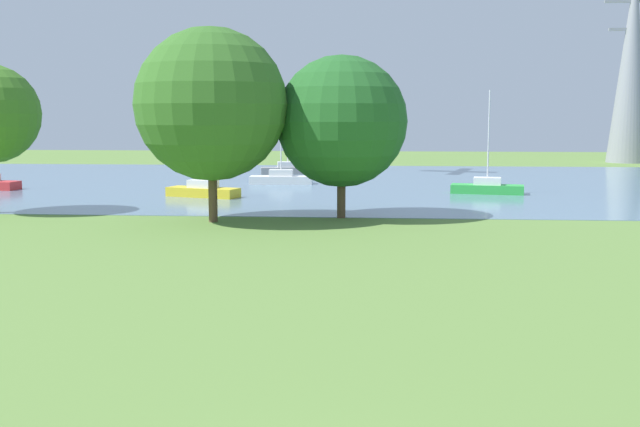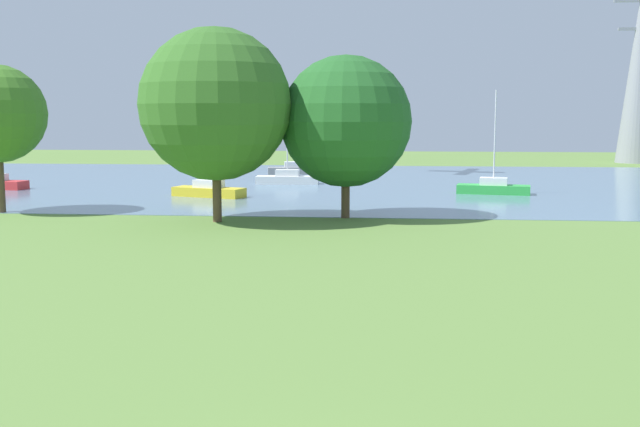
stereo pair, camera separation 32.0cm
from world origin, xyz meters
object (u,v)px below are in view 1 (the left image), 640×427
object	(u,v)px
sailboat_green	(487,187)
electricity_pylon	(631,63)
sailboat_yellow	(203,190)
tree_west_far	(342,121)
sailboat_gray	(288,169)
tree_mid_shore	(211,104)
sailboat_white	(281,178)

from	to	relation	value
sailboat_green	electricity_pylon	xyz separation A→B (m)	(20.34, 35.43, 10.57)
sailboat_yellow	tree_west_far	distance (m)	13.87
electricity_pylon	sailboat_gray	bearing A→B (deg)	-151.29
sailboat_gray	tree_mid_shore	xyz separation A→B (m)	(-0.01, -30.41, 5.33)
sailboat_green	tree_west_far	distance (m)	16.24
electricity_pylon	tree_mid_shore	bearing A→B (deg)	-125.62
electricity_pylon	tree_west_far	bearing A→B (deg)	-121.62
tree_mid_shore	electricity_pylon	world-z (taller)	electricity_pylon
tree_mid_shore	tree_west_far	size ratio (longest dim) A/B	1.15
tree_mid_shore	sailboat_gray	bearing A→B (deg)	89.98
sailboat_green	tree_west_far	world-z (taller)	tree_west_far
sailboat_white	tree_mid_shore	distance (m)	21.38
sailboat_yellow	tree_west_far	world-z (taller)	tree_west_far
sailboat_yellow	sailboat_white	world-z (taller)	sailboat_white
sailboat_green	tree_mid_shore	bearing A→B (deg)	-136.72
sailboat_gray	tree_west_far	distance (m)	29.42
sailboat_gray	electricity_pylon	distance (m)	42.21
sailboat_green	tree_mid_shore	world-z (taller)	tree_mid_shore
sailboat_yellow	tree_west_far	xyz separation A→B (m)	(9.45, -9.10, 4.51)
sailboat_yellow	sailboat_gray	bearing A→B (deg)	80.67
sailboat_gray	electricity_pylon	size ratio (longest dim) A/B	0.35
sailboat_white	sailboat_yellow	bearing A→B (deg)	-111.92
tree_mid_shore	electricity_pylon	size ratio (longest dim) A/B	0.43
tree_west_far	sailboat_green	bearing A→B (deg)	53.75
tree_west_far	sailboat_yellow	bearing A→B (deg)	136.07
tree_mid_shore	sailboat_yellow	bearing A→B (deg)	105.84
tree_west_far	electricity_pylon	distance (m)	56.71
sailboat_green	tree_west_far	bearing A→B (deg)	-126.25
sailboat_green	tree_mid_shore	size ratio (longest dim) A/B	0.72
tree_mid_shore	tree_west_far	distance (m)	6.66
sailboat_white	electricity_pylon	xyz separation A→B (m)	(35.17, 29.35, 10.56)
sailboat_yellow	electricity_pylon	bearing A→B (deg)	44.92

